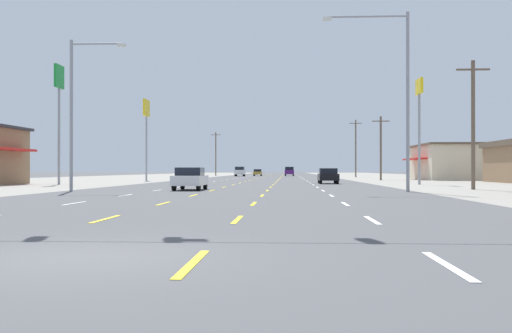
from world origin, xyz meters
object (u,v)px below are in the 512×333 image
at_px(sedan_inner_left_far, 258,172).
at_px(streetlight_right_row_0, 399,87).
at_px(pole_sign_left_row_1, 59,95).
at_px(sedan_inner_left_nearest, 190,178).
at_px(suv_far_left_mid, 240,171).
at_px(streetlight_left_row_0, 77,104).
at_px(sedan_far_right_near, 328,176).
at_px(suv_inner_right_midfar, 289,171).
at_px(pole_sign_right_row_1, 419,105).
at_px(pole_sign_left_row_2, 146,117).

bearing_deg(sedan_inner_left_far, streetlight_right_row_0, -82.25).
bearing_deg(streetlight_right_row_0, pole_sign_left_row_1, 147.83).
height_order(sedan_inner_left_nearest, suv_far_left_mid, suv_far_left_mid).
relative_size(streetlight_left_row_0, streetlight_right_row_0, 0.86).
height_order(suv_far_left_mid, streetlight_right_row_0, streetlight_right_row_0).
bearing_deg(streetlight_right_row_0, streetlight_left_row_0, 180.00).
height_order(sedan_far_right_near, suv_inner_right_midfar, suv_inner_right_midfar).
bearing_deg(streetlight_left_row_0, suv_far_left_mid, 88.26).
distance_m(suv_far_left_mid, sedan_inner_left_far, 7.60).
bearing_deg(pole_sign_right_row_1, suv_far_left_mid, 106.81).
distance_m(pole_sign_left_row_2, streetlight_right_row_0, 44.56).
xyz_separation_m(sedan_inner_left_far, streetlight_right_row_0, (13.28, -97.57, 5.49)).
height_order(sedan_far_right_near, sedan_inner_left_far, same).
bearing_deg(suv_far_left_mid, pole_sign_right_row_1, -73.19).
distance_m(sedan_far_right_near, suv_far_left_mid, 70.32).
distance_m(sedan_far_right_near, sedan_inner_left_far, 76.46).
xyz_separation_m(sedan_far_right_near, streetlight_left_row_0, (-16.67, -21.84, 4.55)).
distance_m(suv_inner_right_midfar, pole_sign_left_row_1, 82.37).
height_order(sedan_far_right_near, suv_far_left_mid, suv_far_left_mid).
distance_m(suv_far_left_mid, pole_sign_right_row_1, 75.63).
height_order(sedan_far_right_near, pole_sign_right_row_1, pole_sign_right_row_1).
relative_size(suv_inner_right_midfar, sedan_inner_left_far, 1.09).
height_order(sedan_inner_left_nearest, suv_inner_right_midfar, suv_inner_right_midfar).
distance_m(suv_inner_right_midfar, pole_sign_left_row_2, 61.81).
relative_size(sedan_inner_left_nearest, streetlight_left_row_0, 0.49).
distance_m(suv_far_left_mid, streetlight_right_row_0, 92.43).
bearing_deg(pole_sign_right_row_1, sedan_inner_left_far, 103.13).
relative_size(sedan_inner_left_far, pole_sign_left_row_1, 0.42).
distance_m(sedan_far_right_near, streetlight_right_row_0, 22.69).
bearing_deg(pole_sign_right_row_1, suv_inner_right_midfar, 98.39).
distance_m(suv_far_left_mid, pole_sign_left_row_1, 74.83).
xyz_separation_m(suv_inner_right_midfar, streetlight_left_row_0, (-13.09, -96.42, 4.28)).
relative_size(suv_far_left_mid, streetlight_left_row_0, 0.53).
distance_m(pole_sign_left_row_1, pole_sign_right_row_1, 32.19).
relative_size(sedan_inner_left_far, streetlight_right_row_0, 0.42).
bearing_deg(pole_sign_left_row_1, pole_sign_right_row_1, 2.89).
bearing_deg(pole_sign_right_row_1, sedan_far_right_near, 157.74).
distance_m(pole_sign_left_row_2, pole_sign_right_row_1, 34.71).
bearing_deg(pole_sign_left_row_2, sedan_inner_left_nearest, -72.40).
distance_m(suv_inner_right_midfar, streetlight_right_row_0, 96.77).
bearing_deg(sedan_inner_left_far, sedan_inner_left_nearest, -89.77).
relative_size(suv_inner_right_midfar, streetlight_left_row_0, 0.53).
height_order(suv_far_left_mid, streetlight_left_row_0, streetlight_left_row_0).
bearing_deg(suv_inner_right_midfar, streetlight_left_row_0, -97.73).
distance_m(pole_sign_left_row_1, pole_sign_left_row_2, 20.80).
xyz_separation_m(pole_sign_right_row_1, streetlight_right_row_0, (-5.13, -18.61, -0.86)).
xyz_separation_m(pole_sign_left_row_1, pole_sign_left_row_2, (3.07, 20.57, -0.23)).
distance_m(suv_far_left_mid, suv_inner_right_midfar, 11.76).
xyz_separation_m(suv_far_left_mid, pole_sign_right_row_1, (21.80, -72.16, 6.09)).
bearing_deg(streetlight_left_row_0, pole_sign_right_row_1, 37.14).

